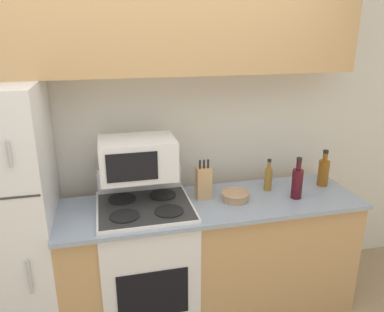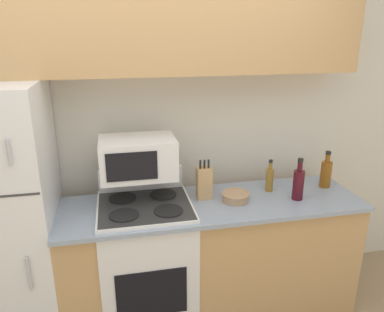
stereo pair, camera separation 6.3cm
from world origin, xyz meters
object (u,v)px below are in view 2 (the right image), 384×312
knife_block (204,183)px  bottle_wine_red (298,183)px  stove (147,263)px  microwave (138,157)px  bowl (236,196)px  bottle_vinegar (270,179)px  bottle_whiskey (326,173)px

knife_block → bottle_wine_red: bearing=-14.1°
stove → bottle_wine_red: bottle_wine_red is taller
microwave → bowl: microwave is taller
stove → bottle_vinegar: (0.92, 0.10, 0.52)m
stove → bottle_wine_red: (1.06, -0.08, 0.54)m
stove → bottle_vinegar: size_ratio=4.55×
microwave → bottle_vinegar: 0.97m
stove → bottle_wine_red: bearing=-4.2°
bowl → bottle_vinegar: bottle_vinegar is taller
microwave → stove: bearing=-77.8°
bowl → knife_block: bearing=154.0°
knife_block → bottle_vinegar: 0.50m
stove → knife_block: size_ratio=3.85×
bowl → bottle_wine_red: bottle_wine_red is taller
stove → bottle_whiskey: 1.47m
bottle_whiskey → bottle_wine_red: bearing=-152.5°
bowl → bottle_vinegar: 0.32m
bowl → bottle_whiskey: 0.75m
bowl → bottle_wine_red: bearing=-8.0°
knife_block → bowl: knife_block is taller
knife_block → bottle_wine_red: (0.63, -0.16, 0.00)m
stove → bowl: bearing=-1.6°
knife_block → microwave: bearing=176.6°
bowl → stove: bearing=178.4°
stove → microwave: size_ratio=2.21×
microwave → knife_block: 0.49m
stove → bottle_whiskey: (1.36, 0.08, 0.53)m
stove → bottle_whiskey: size_ratio=3.90×
stove → bottle_wine_red: size_ratio=3.64×
bowl → bottle_vinegar: bearing=21.2°
bottle_vinegar → bowl: bearing=-158.8°
microwave → bottle_wine_red: size_ratio=1.65×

